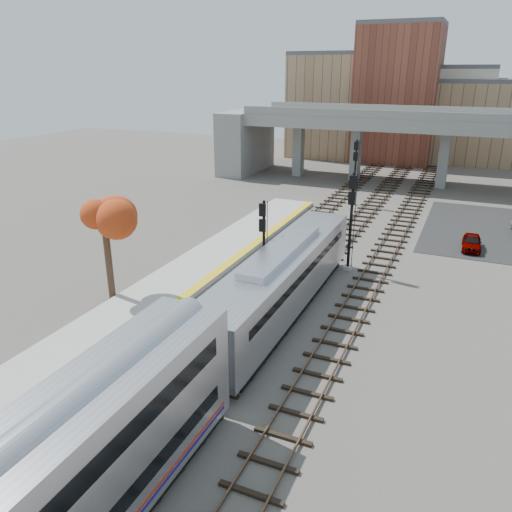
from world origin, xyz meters
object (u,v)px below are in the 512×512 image
Objects in this scene: signal_mast_near at (263,251)px; car_a at (472,242)px; locomotive at (282,279)px; signal_mast_mid at (350,223)px; signal_mast_far at (355,173)px; tree at (103,215)px.

signal_mast_near is 1.75× the size of car_a.
signal_mast_mid is (2.00, 8.53, 1.39)m from locomotive.
signal_mast_mid is 12.25m from car_a.
signal_mast_near is at bearing -90.00° from signal_mast_far.
signal_mast_near is at bearing 27.12° from tree.
locomotive is 11.66m from tree.
signal_mast_far is at bearing 102.23° from signal_mast_mid.
signal_mast_near is 0.91× the size of signal_mast_far.
signal_mast_far is at bearing 90.00° from signal_mast_near.
tree is at bearing -106.40° from signal_mast_far.
signal_mast_near is (-2.10, 2.10, 0.76)m from locomotive.
signal_mast_far is 0.92× the size of tree.
signal_mast_mid is at bearing 76.81° from locomotive.
car_a is at bearing -40.08° from signal_mast_far.
tree is (-8.79, -29.86, 2.18)m from signal_mast_far.
signal_mast_far reaches higher than signal_mast_near.
locomotive is 19.96m from car_a.
locomotive reaches higher than car_a.
signal_mast_mid is 0.96× the size of tree.
car_a is (8.29, 8.49, -3.01)m from signal_mast_mid.
tree is (-12.89, -10.94, 2.00)m from signal_mast_mid.
car_a is at bearing 45.68° from signal_mast_mid.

